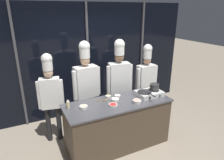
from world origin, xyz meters
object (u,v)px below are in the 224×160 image
object	(u,v)px
chef_head	(50,92)
chef_line	(119,78)
squeeze_bottle_oil	(68,104)
serving_spoon_slotted	(104,100)
prep_bowl_onion	(118,96)
chef_sous	(86,82)
chef_pastry	(146,78)
portable_stove	(149,93)
prep_bowl_bell_pepper	(113,105)
prep_bowl_chicken	(84,107)
stock_pot	(154,87)
prep_bowl_ginger	(108,96)
prep_bowl_bean_sprouts	(115,99)
frying_pan	(145,91)
prep_bowl_shrimp	(137,101)

from	to	relation	value
chef_head	chef_line	bearing A→B (deg)	-170.89
squeeze_bottle_oil	serving_spoon_slotted	size ratio (longest dim) A/B	0.71
prep_bowl_onion	chef_sous	xyz separation A→B (m)	(-0.45, 0.54, 0.18)
chef_sous	chef_pastry	distance (m)	1.44
chef_head	squeeze_bottle_oil	bearing A→B (deg)	120.49
portable_stove	chef_pastry	xyz separation A→B (m)	(0.40, 0.67, 0.05)
prep_bowl_bell_pepper	prep_bowl_chicken	bearing A→B (deg)	163.95
stock_pot	prep_bowl_chicken	distance (m)	1.46
prep_bowl_onion	chef_pastry	size ratio (longest dim) A/B	0.06
chef_sous	prep_bowl_ginger	bearing A→B (deg)	111.01
portable_stove	prep_bowl_bean_sprouts	xyz separation A→B (m)	(-0.71, 0.08, -0.02)
serving_spoon_slotted	chef_head	xyz separation A→B (m)	(-0.88, 0.54, 0.13)
prep_bowl_bell_pepper	chef_head	xyz separation A→B (m)	(-0.93, 0.81, 0.11)
chef_pastry	prep_bowl_bean_sprouts	bearing A→B (deg)	25.55
stock_pot	prep_bowl_ginger	world-z (taller)	stock_pot
frying_pan	chef_line	xyz separation A→B (m)	(-0.20, 0.68, 0.10)
portable_stove	prep_bowl_bell_pepper	size ratio (longest dim) A/B	3.09
serving_spoon_slotted	chef_sous	size ratio (longest dim) A/B	0.12
chef_head	chef_pastry	size ratio (longest dim) A/B	0.99
prep_bowl_bell_pepper	chef_pastry	bearing A→B (deg)	31.59
prep_bowl_chicken	serving_spoon_slotted	xyz separation A→B (m)	(0.45, 0.13, -0.02)
frying_pan	chef_pastry	bearing A→B (deg)	52.90
portable_stove	prep_bowl_bell_pepper	world-z (taller)	portable_stove
prep_bowl_onion	prep_bowl_bell_pepper	xyz separation A→B (m)	(-0.25, -0.31, 0.00)
stock_pot	prep_bowl_bell_pepper	xyz separation A→B (m)	(-0.95, -0.09, -0.15)
prep_bowl_chicken	chef_head	size ratio (longest dim) A/B	0.08
prep_bowl_chicken	chef_line	distance (m)	1.21
prep_bowl_bell_pepper	chef_sous	distance (m)	0.89
prep_bowl_bell_pepper	prep_bowl_ginger	bearing A→B (deg)	78.76
portable_stove	chef_line	world-z (taller)	chef_line
prep_bowl_ginger	chef_sous	xyz separation A→B (m)	(-0.27, 0.49, 0.17)
frying_pan	chef_sous	distance (m)	1.20
squeeze_bottle_oil	stock_pot	bearing A→B (deg)	-5.89
stock_pot	prep_bowl_bean_sprouts	xyz separation A→B (m)	(-0.82, 0.08, -0.14)
frying_pan	squeeze_bottle_oil	bearing A→B (deg)	172.97
prep_bowl_bean_sprouts	chef_sous	world-z (taller)	chef_sous
squeeze_bottle_oil	chef_line	distance (m)	1.36
prep_bowl_bean_sprouts	prep_bowl_bell_pepper	size ratio (longest dim) A/B	0.93
chef_sous	chef_pastry	bearing A→B (deg)	168.87
prep_bowl_onion	frying_pan	bearing A→B (deg)	-25.98
prep_bowl_ginger	chef_head	world-z (taller)	chef_head
serving_spoon_slotted	portable_stove	bearing A→B (deg)	-11.47
squeeze_bottle_oil	prep_bowl_bell_pepper	distance (m)	0.78
prep_bowl_shrimp	chef_pastry	size ratio (longest dim) A/B	0.09
serving_spoon_slotted	prep_bowl_shrimp	bearing A→B (deg)	-36.10
prep_bowl_onion	stock_pot	bearing A→B (deg)	-17.74
frying_pan	prep_bowl_onion	world-z (taller)	frying_pan
frying_pan	squeeze_bottle_oil	world-z (taller)	squeeze_bottle_oil
stock_pot	chef_sous	world-z (taller)	chef_sous
frying_pan	prep_bowl_chicken	world-z (taller)	frying_pan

